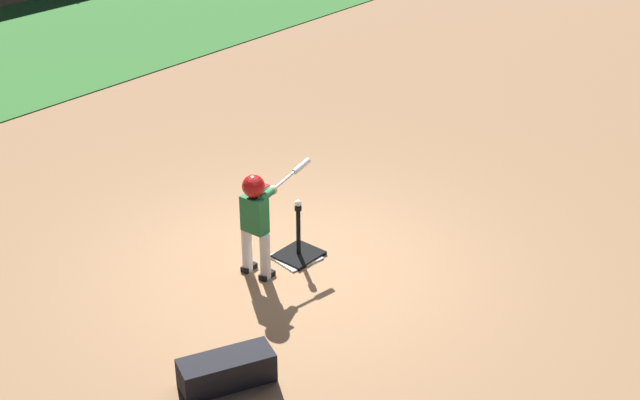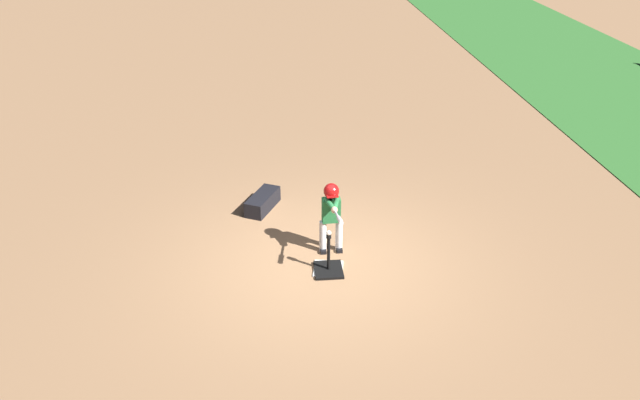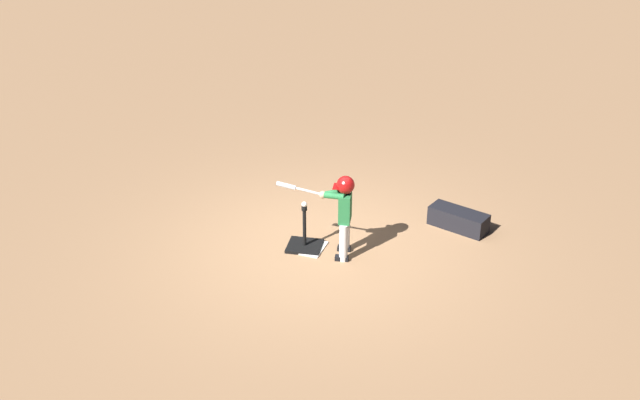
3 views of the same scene
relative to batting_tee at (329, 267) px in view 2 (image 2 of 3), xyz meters
The scene contains 6 objects.
ground_plane 0.25m from the batting_tee, 158.35° to the right, with size 90.00×90.00×0.00m, color #99704C.
home_plate 0.08m from the batting_tee, behind, with size 0.44×0.44×0.02m, color white.
batting_tee is the anchor object (origin of this frame).
batter_child 0.86m from the batting_tee, 169.44° to the left, with size 1.03×0.37×1.17m.
baseball 0.59m from the batting_tee, ahead, with size 0.07×0.07×0.07m, color white.
equipment_bag 2.26m from the batting_tee, 155.04° to the right, with size 0.84×0.32×0.28m, color black.
Camera 2 is at (7.93, -0.76, 5.32)m, focal length 35.00 mm.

